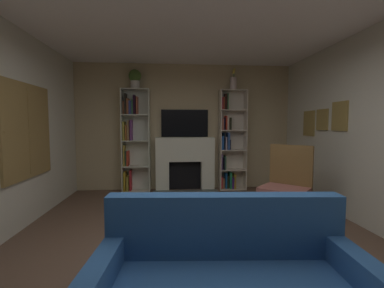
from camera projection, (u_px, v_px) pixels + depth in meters
ground_plane at (202, 262)px, 2.73m from camera, size 7.59×7.59×0.00m
wall_back_accent at (185, 127)px, 5.81m from camera, size 4.78×0.06×2.72m
fireplace at (185, 162)px, 5.70m from camera, size 1.36×0.56×1.14m
tv at (185, 123)px, 5.74m from camera, size 1.01×0.06×0.59m
bookshelf_left at (133, 138)px, 5.59m from camera, size 0.58×0.30×2.16m
bookshelf_right at (229, 143)px, 5.78m from camera, size 0.58×0.29×2.16m
potted_plant at (135, 78)px, 5.46m from camera, size 0.26×0.26×0.40m
vase_with_flowers at (233, 83)px, 5.65m from camera, size 0.14×0.14×0.46m
armchair at (287, 183)px, 3.96m from camera, size 0.85×0.84×1.11m
coffee_table at (211, 234)px, 2.50m from camera, size 0.89×0.50×0.44m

